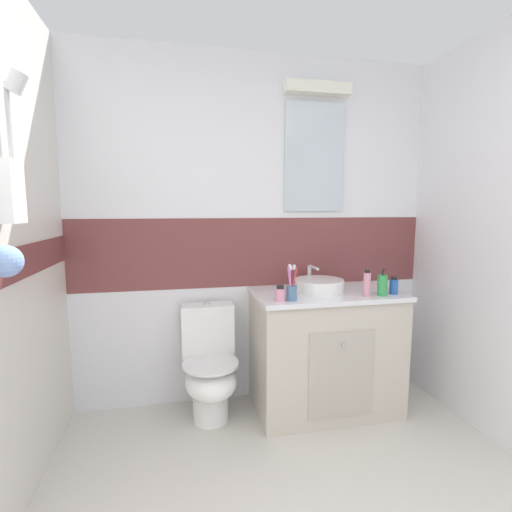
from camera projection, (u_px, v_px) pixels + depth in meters
name	position (u px, v px, depth m)	size (l,w,h in m)	color
wall_back_tiled	(256.00, 230.00, 2.76)	(3.20, 0.20, 2.50)	white
vanity_cabinet	(325.00, 350.00, 2.63)	(1.00, 0.59, 0.85)	beige
sink_basin	(319.00, 285.00, 2.56)	(0.34, 0.38, 0.16)	white
toilet	(210.00, 367.00, 2.51)	(0.37, 0.50, 0.77)	white
toothbrush_cup	(292.00, 291.00, 2.31)	(0.07, 0.07, 0.23)	#4C7299
soap_dispenser	(382.00, 285.00, 2.44)	(0.06, 0.06, 0.18)	green
deodorant_spray_can	(367.00, 284.00, 2.43)	(0.05, 0.05, 0.17)	pink
lotion_bottle_short	(394.00, 286.00, 2.49)	(0.05, 0.05, 0.12)	#2659B2
hair_gel_jar	(280.00, 294.00, 2.30)	(0.06, 0.06, 0.10)	pink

